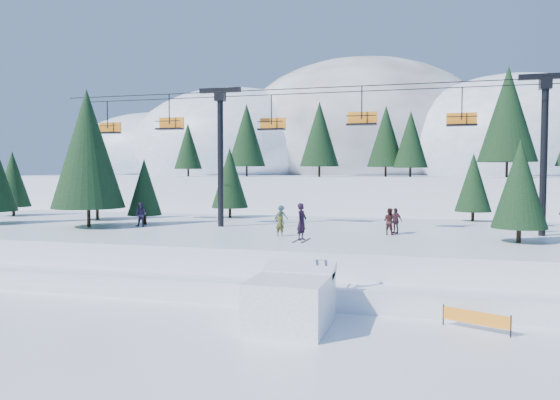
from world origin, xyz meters
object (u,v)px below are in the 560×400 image
(chairlift, at_px, (353,132))
(banner_far, at_px, (513,306))
(banner_near, at_px, (476,318))
(jump_kicker, at_px, (291,299))

(chairlift, relative_size, banner_far, 16.81)
(banner_near, xyz_separation_m, banner_far, (1.78, 2.60, 0.00))
(jump_kicker, bearing_deg, banner_far, 23.74)
(jump_kicker, bearing_deg, chairlift, 88.65)
(jump_kicker, height_order, banner_far, jump_kicker)
(jump_kicker, relative_size, chairlift, 0.11)
(jump_kicker, xyz_separation_m, banner_near, (7.52, 1.49, -0.65))
(chairlift, relative_size, banner_near, 17.61)
(jump_kicker, distance_m, banner_far, 10.17)
(chairlift, xyz_separation_m, banner_far, (8.92, -11.72, -8.78))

